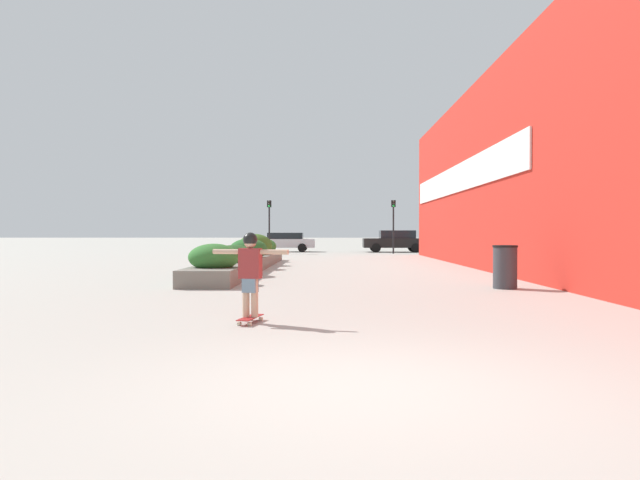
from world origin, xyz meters
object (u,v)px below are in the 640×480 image
trash_bin (505,267)px  car_center_left (284,242)px  car_leftmost (503,240)px  traffic_light_right (393,217)px  skateboard (250,318)px  car_center_right (395,241)px  skateboarder (250,266)px  traffic_light_left (269,217)px

trash_bin → car_center_left: size_ratio=0.23×
car_leftmost → traffic_light_right: bearing=114.1°
skateboard → car_center_right: bearing=91.9°
skateboarder → traffic_light_right: traffic_light_right is taller
skateboard → traffic_light_right: 29.76m
car_leftmost → traffic_light_right: traffic_light_right is taller
car_center_right → traffic_light_right: 3.48m
skateboard → traffic_light_right: (5.47, 29.16, 2.35)m
skateboard → traffic_light_left: size_ratio=0.21×
car_center_right → skateboard: bearing=169.5°
car_center_right → traffic_light_right: traffic_light_right is taller
skateboarder → traffic_light_left: bearing=107.9°
trash_bin → traffic_light_left: size_ratio=0.31×
traffic_light_right → trash_bin: bearing=-89.7°
car_leftmost → traffic_light_left: (-16.64, -3.70, 1.54)m
skateboarder → car_leftmost: 35.69m
car_center_left → skateboard: bearing=-176.3°
car_center_right → car_leftmost: bearing=-85.0°
skateboarder → traffic_light_left: (-2.81, 29.21, 1.52)m
car_leftmost → car_center_right: car_leftmost is taller
trash_bin → traffic_light_left: bearing=109.6°
car_center_right → skateboarder: bearing=169.5°
trash_bin → skateboard: bearing=-135.5°
skateboarder → traffic_light_right: bearing=91.7°
car_leftmost → traffic_light_left: traffic_light_left is taller
trash_bin → car_center_left: 28.32m
car_center_left → car_leftmost: bearing=-89.4°
trash_bin → traffic_light_left: 25.22m
car_leftmost → traffic_light_left: 17.12m
skateboard → traffic_light_left: traffic_light_left is taller
skateboard → car_center_left: (-2.13, 32.75, 0.67)m
trash_bin → car_center_right: (0.34, 26.70, 0.27)m
skateboard → traffic_light_left: (-2.81, 29.21, 2.34)m
skateboard → car_center_left: size_ratio=0.16×
trash_bin → traffic_light_left: traffic_light_left is taller
car_leftmost → skateboarder: bearing=157.2°
skateboarder → traffic_light_right: (5.47, 29.16, 1.53)m
trash_bin → car_center_right: car_center_right is taller
skateboarder → car_center_right: bearing=91.9°
car_center_left → traffic_light_left: size_ratio=1.30×
skateboard → traffic_light_left: 29.44m
traffic_light_left → traffic_light_right: 8.28m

